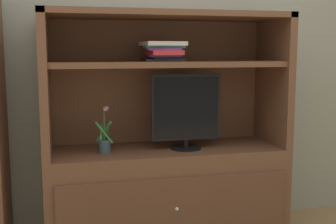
{
  "coord_description": "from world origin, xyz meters",
  "views": [
    {
      "loc": [
        -0.65,
        -2.36,
        1.29
      ],
      "look_at": [
        0.0,
        0.35,
        0.89
      ],
      "focal_mm": 46.31,
      "sensor_mm": 36.0,
      "label": 1
    }
  ],
  "objects_px": {
    "potted_plant": "(105,142)",
    "magazine_stack": "(163,51)",
    "media_console": "(166,170)",
    "tv_monitor": "(186,111)"
  },
  "relations": [
    {
      "from": "tv_monitor",
      "to": "magazine_stack",
      "type": "relative_size",
      "value": 1.48
    },
    {
      "from": "potted_plant",
      "to": "magazine_stack",
      "type": "relative_size",
      "value": 0.9
    },
    {
      "from": "tv_monitor",
      "to": "magazine_stack",
      "type": "height_order",
      "value": "magazine_stack"
    },
    {
      "from": "magazine_stack",
      "to": "media_console",
      "type": "bearing_deg",
      "value": 5.96
    },
    {
      "from": "media_console",
      "to": "magazine_stack",
      "type": "bearing_deg",
      "value": -174.04
    },
    {
      "from": "media_console",
      "to": "tv_monitor",
      "type": "height_order",
      "value": "media_console"
    },
    {
      "from": "media_console",
      "to": "magazine_stack",
      "type": "height_order",
      "value": "media_console"
    },
    {
      "from": "media_console",
      "to": "tv_monitor",
      "type": "xyz_separation_m",
      "value": [
        0.12,
        -0.06,
        0.41
      ]
    },
    {
      "from": "media_console",
      "to": "tv_monitor",
      "type": "distance_m",
      "value": 0.43
    },
    {
      "from": "magazine_stack",
      "to": "tv_monitor",
      "type": "bearing_deg",
      "value": -20.66
    }
  ]
}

